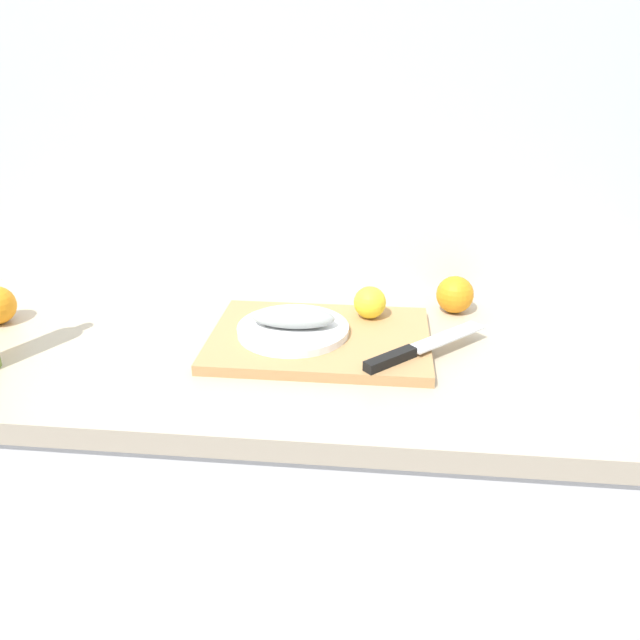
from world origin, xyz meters
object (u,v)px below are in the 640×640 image
(cutting_board, at_px, (320,339))
(white_plate, at_px, (293,329))
(orange_0, at_px, (455,295))
(lemon_0, at_px, (370,302))
(chef_knife, at_px, (412,351))
(fish_fillet, at_px, (293,317))

(cutting_board, distance_m, white_plate, 0.06)
(cutting_board, xyz_separation_m, white_plate, (-0.05, -0.00, 0.02))
(white_plate, xyz_separation_m, orange_0, (0.32, 0.18, 0.01))
(lemon_0, distance_m, orange_0, 0.20)
(chef_knife, bearing_deg, lemon_0, 73.33)
(cutting_board, distance_m, chef_knife, 0.19)
(cutting_board, bearing_deg, lemon_0, 44.43)
(fish_fillet, height_order, orange_0, orange_0)
(fish_fillet, height_order, lemon_0, lemon_0)
(orange_0, bearing_deg, fish_fillet, -150.45)
(cutting_board, bearing_deg, white_plate, -179.91)
(cutting_board, xyz_separation_m, chef_knife, (0.17, -0.07, 0.02))
(white_plate, distance_m, orange_0, 0.37)
(chef_knife, bearing_deg, cutting_board, 114.59)
(fish_fillet, distance_m, orange_0, 0.37)
(chef_knife, relative_size, orange_0, 2.89)
(lemon_0, bearing_deg, orange_0, 27.43)
(cutting_board, relative_size, orange_0, 5.27)
(chef_knife, height_order, orange_0, orange_0)
(white_plate, bearing_deg, lemon_0, 32.06)
(chef_knife, height_order, lemon_0, lemon_0)
(lemon_0, xyz_separation_m, orange_0, (0.18, 0.09, -0.01))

